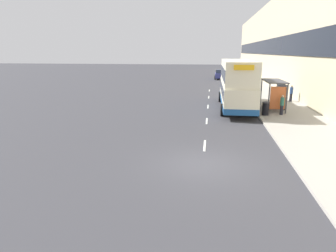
{
  "coord_description": "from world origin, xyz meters",
  "views": [
    {
      "loc": [
        0.26,
        -13.03,
        5.04
      ],
      "look_at": [
        -4.05,
        16.66,
        -2.44
      ],
      "focal_mm": 32.0,
      "sensor_mm": 36.0,
      "label": 1
    }
  ],
  "objects_px": {
    "double_decker_bus_near": "(237,83)",
    "pedestrian_2": "(284,99)",
    "litter_bin": "(265,108)",
    "bus_shelter": "(276,90)",
    "pedestrian_3": "(282,105)",
    "car_0": "(220,74)",
    "pedestrian_at_shelter": "(257,96)",
    "pedestrian_1": "(291,93)"
  },
  "relations": [
    {
      "from": "double_decker_bus_near",
      "to": "pedestrian_2",
      "type": "height_order",
      "value": "double_decker_bus_near"
    },
    {
      "from": "pedestrian_2",
      "to": "litter_bin",
      "type": "height_order",
      "value": "pedestrian_2"
    },
    {
      "from": "bus_shelter",
      "to": "pedestrian_3",
      "type": "height_order",
      "value": "bus_shelter"
    },
    {
      "from": "car_0",
      "to": "bus_shelter",
      "type": "bearing_deg",
      "value": -82.68
    },
    {
      "from": "double_decker_bus_near",
      "to": "pedestrian_at_shelter",
      "type": "distance_m",
      "value": 2.42
    },
    {
      "from": "double_decker_bus_near",
      "to": "car_0",
      "type": "bearing_deg",
      "value": 91.25
    },
    {
      "from": "pedestrian_1",
      "to": "pedestrian_2",
      "type": "xyz_separation_m",
      "value": [
        -1.75,
        -4.88,
        0.08
      ]
    },
    {
      "from": "car_0",
      "to": "pedestrian_1",
      "type": "xyz_separation_m",
      "value": [
        6.39,
        -26.01,
        0.1
      ]
    },
    {
      "from": "pedestrian_1",
      "to": "litter_bin",
      "type": "height_order",
      "value": "pedestrian_1"
    },
    {
      "from": "car_0",
      "to": "pedestrian_at_shelter",
      "type": "bearing_deg",
      "value": -84.89
    },
    {
      "from": "bus_shelter",
      "to": "pedestrian_2",
      "type": "xyz_separation_m",
      "value": [
        0.69,
        -0.13,
        -0.81
      ]
    },
    {
      "from": "car_0",
      "to": "pedestrian_2",
      "type": "relative_size",
      "value": 2.38
    },
    {
      "from": "bus_shelter",
      "to": "litter_bin",
      "type": "bearing_deg",
      "value": -115.97
    },
    {
      "from": "double_decker_bus_near",
      "to": "car_0",
      "type": "xyz_separation_m",
      "value": [
        -0.66,
        30.02,
        -1.4
      ]
    },
    {
      "from": "double_decker_bus_near",
      "to": "litter_bin",
      "type": "relative_size",
      "value": 10.53
    },
    {
      "from": "pedestrian_2",
      "to": "pedestrian_3",
      "type": "xyz_separation_m",
      "value": [
        -0.62,
        -2.04,
        -0.12
      ]
    },
    {
      "from": "bus_shelter",
      "to": "pedestrian_at_shelter",
      "type": "bearing_deg",
      "value": 133.29
    },
    {
      "from": "double_decker_bus_near",
      "to": "car_0",
      "type": "relative_size",
      "value": 2.57
    },
    {
      "from": "bus_shelter",
      "to": "pedestrian_1",
      "type": "height_order",
      "value": "bus_shelter"
    },
    {
      "from": "pedestrian_1",
      "to": "pedestrian_3",
      "type": "xyz_separation_m",
      "value": [
        -2.37,
        -6.92,
        -0.03
      ]
    },
    {
      "from": "pedestrian_2",
      "to": "pedestrian_3",
      "type": "relative_size",
      "value": 1.14
    },
    {
      "from": "pedestrian_at_shelter",
      "to": "pedestrian_3",
      "type": "bearing_deg",
      "value": -68.64
    },
    {
      "from": "double_decker_bus_near",
      "to": "pedestrian_3",
      "type": "bearing_deg",
      "value": -40.81
    },
    {
      "from": "car_0",
      "to": "litter_bin",
      "type": "height_order",
      "value": "car_0"
    },
    {
      "from": "pedestrian_at_shelter",
      "to": "litter_bin",
      "type": "distance_m",
      "value": 3.94
    },
    {
      "from": "pedestrian_2",
      "to": "pedestrian_1",
      "type": "bearing_deg",
      "value": 70.26
    },
    {
      "from": "bus_shelter",
      "to": "pedestrian_at_shelter",
      "type": "relative_size",
      "value": 2.35
    },
    {
      "from": "double_decker_bus_near",
      "to": "litter_bin",
      "type": "xyz_separation_m",
      "value": [
        2.08,
        -3.25,
        -1.62
      ]
    },
    {
      "from": "pedestrian_2",
      "to": "litter_bin",
      "type": "relative_size",
      "value": 1.72
    },
    {
      "from": "pedestrian_at_shelter",
      "to": "pedestrian_2",
      "type": "xyz_separation_m",
      "value": [
        2.02,
        -1.54,
        0.01
      ]
    },
    {
      "from": "bus_shelter",
      "to": "litter_bin",
      "type": "xyz_separation_m",
      "value": [
        -1.22,
        -2.51,
        -1.21
      ]
    },
    {
      "from": "bus_shelter",
      "to": "pedestrian_3",
      "type": "relative_size",
      "value": 2.66
    },
    {
      "from": "car_0",
      "to": "pedestrian_1",
      "type": "distance_m",
      "value": 26.79
    },
    {
      "from": "pedestrian_at_shelter",
      "to": "pedestrian_1",
      "type": "xyz_separation_m",
      "value": [
        3.77,
        3.34,
        -0.07
      ]
    },
    {
      "from": "bus_shelter",
      "to": "double_decker_bus_near",
      "type": "bearing_deg",
      "value": 167.36
    },
    {
      "from": "pedestrian_3",
      "to": "car_0",
      "type": "bearing_deg",
      "value": 96.97
    },
    {
      "from": "car_0",
      "to": "pedestrian_3",
      "type": "distance_m",
      "value": 33.18
    },
    {
      "from": "double_decker_bus_near",
      "to": "pedestrian_2",
      "type": "xyz_separation_m",
      "value": [
        3.99,
        -0.87,
        -1.22
      ]
    },
    {
      "from": "litter_bin",
      "to": "car_0",
      "type": "bearing_deg",
      "value": 94.69
    },
    {
      "from": "double_decker_bus_near",
      "to": "pedestrian_at_shelter",
      "type": "relative_size",
      "value": 6.2
    },
    {
      "from": "pedestrian_1",
      "to": "double_decker_bus_near",
      "type": "bearing_deg",
      "value": -145.06
    },
    {
      "from": "bus_shelter",
      "to": "pedestrian_at_shelter",
      "type": "height_order",
      "value": "bus_shelter"
    }
  ]
}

